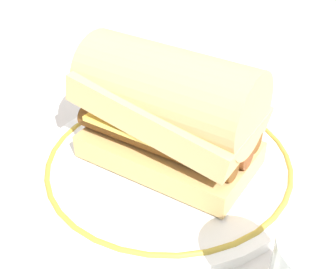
% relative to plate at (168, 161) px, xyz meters
% --- Properties ---
extents(ground_plane, '(1.50, 1.50, 0.00)m').
position_rel_plate_xyz_m(ground_plane, '(0.00, -0.00, -0.01)').
color(ground_plane, beige).
extents(plate, '(0.30, 0.30, 0.01)m').
position_rel_plate_xyz_m(plate, '(0.00, 0.00, 0.00)').
color(plate, white).
rests_on(plate, ground_plane).
extents(sausage_sandwich, '(0.20, 0.13, 0.13)m').
position_rel_plate_xyz_m(sausage_sandwich, '(-0.00, -0.00, 0.07)').
color(sausage_sandwich, tan).
rests_on(sausage_sandwich, plate).
extents(butter_knife, '(0.02, 0.14, 0.01)m').
position_rel_plate_xyz_m(butter_knife, '(-0.09, 0.21, -0.00)').
color(butter_knife, silver).
rests_on(butter_knife, ground_plane).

